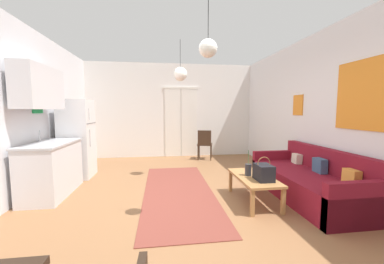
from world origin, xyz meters
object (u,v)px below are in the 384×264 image
Objects in this scene: handbag at (264,172)px; pendant_lamp_near at (208,48)px; refrigerator at (77,139)px; accent_chair at (205,143)px; pendant_lamp_far at (180,74)px; couch at (310,182)px; coffee_table at (254,179)px; bamboo_vase at (248,170)px.

handbag is 0.44× the size of pendant_lamp_near.
refrigerator is 1.92× the size of accent_chair.
pendant_lamp_near is at bearing -85.60° from pendant_lamp_far.
couch is 4.54m from refrigerator.
couch is 2.64× the size of pendant_lamp_far.
pendant_lamp_far reaches higher than handbag.
coffee_table is 1.22× the size of accent_chair.
coffee_table is at bearing 35.10° from pendant_lamp_near.
pendant_lamp_near is 0.97× the size of pendant_lamp_far.
pendant_lamp_near is at bearing -160.57° from couch.
accent_chair is at bearing 23.64° from refrigerator.
pendant_lamp_far reaches higher than coffee_table.
accent_chair is at bearing 79.50° from pendant_lamp_near.
coffee_table is at bearing -29.41° from refrigerator.
bamboo_vase is 3.56m from refrigerator.
accent_chair reaches higher than couch.
handbag is 3.80m from refrigerator.
couch is at bearing 15.20° from handbag.
accent_chair is (2.99, 1.31, -0.34)m from refrigerator.
pendant_lamp_far reaches higher than accent_chair.
couch is at bearing -0.47° from bamboo_vase.
bamboo_vase is at bearing 116.63° from handbag.
refrigerator reaches higher than handbag.
pendant_lamp_near reaches higher than handbag.
bamboo_vase is at bearing -29.21° from refrigerator.
couch is at bearing -33.69° from pendant_lamp_far.
bamboo_vase is 1.16× the size of handbag.
pendant_lamp_near is (-0.79, -0.66, 1.64)m from bamboo_vase.
refrigerator reaches higher than coffee_table.
coffee_table is at bearing 108.31° from accent_chair.
refrigerator is at bearing 133.96° from pendant_lamp_near.
handbag is 0.43× the size of pendant_lamp_far.
accent_chair reaches higher than coffee_table.
refrigerator is at bearing 150.59° from coffee_table.
bamboo_vase is (-0.07, 0.06, 0.14)m from coffee_table.
pendant_lamp_far is at bearing -10.63° from refrigerator.
refrigerator is 3.57m from pendant_lamp_near.
refrigerator is 2.56m from pendant_lamp_far.
pendant_lamp_near is (2.31, -2.39, 1.31)m from refrigerator.
handbag is (-0.93, -0.25, 0.26)m from couch.
couch is 0.99m from coffee_table.
couch is 1.09m from bamboo_vase.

